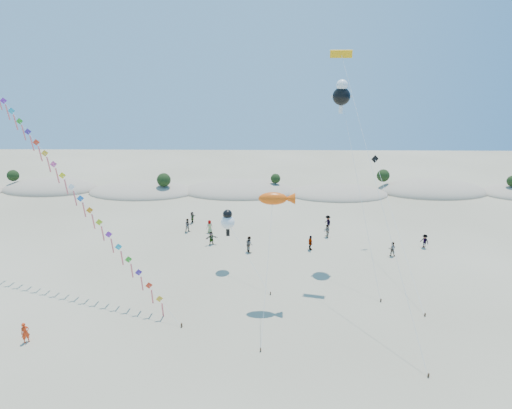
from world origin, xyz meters
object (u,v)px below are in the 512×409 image
object	(u,v)px
parafoil_kite	(343,62)
flyer_foreground	(25,333)
fish_kite	(277,199)
kite_train	(46,156)

from	to	relation	value
parafoil_kite	flyer_foreground	size ratio (longest dim) A/B	12.96
fish_kite	flyer_foreground	xyz separation A→B (m)	(-19.41, -6.81, -8.72)
kite_train	flyer_foreground	size ratio (longest dim) A/B	15.53
parafoil_kite	kite_train	bearing A→B (deg)	-176.13
kite_train	fish_kite	xyz separation A→B (m)	(21.27, -4.11, -2.77)
fish_kite	parafoil_kite	bearing A→B (deg)	44.98
parafoil_kite	flyer_foreground	distance (m)	34.57
parafoil_kite	flyer_foreground	bearing A→B (deg)	-153.30
kite_train	fish_kite	bearing A→B (deg)	-10.95
fish_kite	flyer_foreground	world-z (taller)	fish_kite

